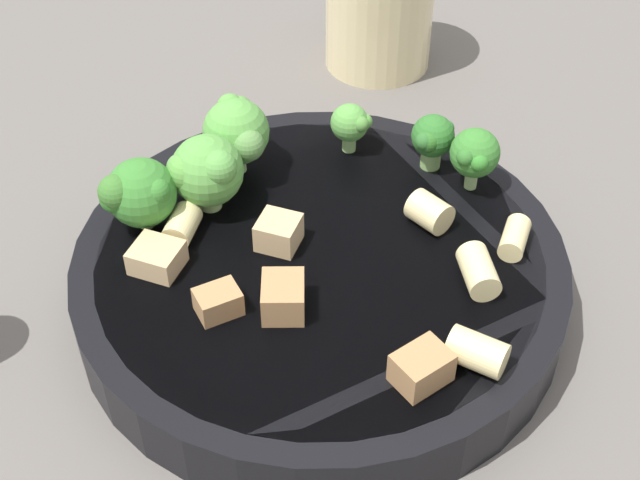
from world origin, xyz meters
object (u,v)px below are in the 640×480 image
Objects in this scene: rigatoni_3 at (478,271)px; chicken_chunk_3 at (422,368)px; rigatoni_2 at (182,226)px; broccoli_floret_0 at (432,138)px; chicken_chunk_2 at (218,302)px; chicken_chunk_1 at (283,297)px; rigatoni_0 at (515,238)px; drinking_glass at (379,9)px; broccoli_floret_4 at (475,154)px; broccoli_floret_1 at (237,131)px; rigatoni_4 at (477,352)px; rigatoni_1 at (429,212)px; broccoli_floret_3 at (205,171)px; pasta_bowl at (320,273)px; chicken_chunk_4 at (157,259)px; broccoli_floret_5 at (138,193)px; chicken_chunk_0 at (279,232)px; broccoli_floret_2 at (351,124)px.

rigatoni_3 and chicken_chunk_3 have the same top height.
rigatoni_3 is at bearing -19.31° from rigatoni_2.
broccoli_floret_0 is 1.61× the size of chicken_chunk_2.
rigatoni_0 is at bearing 13.76° from chicken_chunk_1.
broccoli_floret_4 is at bearing -83.96° from drinking_glass.
broccoli_floret_4 is at bearing 7.99° from rigatoni_2.
rigatoni_4 is (0.10, -0.16, -0.02)m from broccoli_floret_1.
rigatoni_2 is (-0.13, 0.01, -0.00)m from rigatoni_1.
chicken_chunk_1 is (0.03, -0.08, -0.02)m from broccoli_floret_3.
rigatoni_0 is at bearing -3.66° from pasta_bowl.
broccoli_floret_0 reaches higher than chicken_chunk_2.
chicken_chunk_4 is at bearing 131.84° from chicken_chunk_2.
broccoli_floret_0 is 0.17m from chicken_chunk_4.
chicken_chunk_3 is (-0.04, -0.06, 0.00)m from rigatoni_3.
chicken_chunk_1 is 0.07m from chicken_chunk_4.
rigatoni_1 is 0.10m from chicken_chunk_1.
rigatoni_0 is 0.25m from drinking_glass.
broccoli_floret_0 is 1.37× the size of chicken_chunk_3.
broccoli_floret_3 reaches higher than rigatoni_3.
chicken_chunk_2 is at bearing -98.09° from broccoli_floret_1.
pasta_bowl is 12.32× the size of chicken_chunk_2.
rigatoni_4 is at bearing -27.65° from chicken_chunk_1.
broccoli_floret_5 is (-0.16, -0.03, 0.00)m from broccoli_floret_0.
rigatoni_1 is 0.87× the size of chicken_chunk_1.
broccoli_floret_1 is 0.13m from broccoli_floret_4.
drinking_glass is (0.11, 0.16, -0.02)m from broccoli_floret_1.
pasta_bowl is 0.10m from broccoli_floret_5.
chicken_chunk_2 is at bearing -48.16° from chicken_chunk_4.
chicken_chunk_0 is (-0.10, 0.04, -0.00)m from rigatoni_3.
chicken_chunk_1 reaches higher than rigatoni_2.
chicken_chunk_0 is at bearing 153.24° from pasta_bowl.
chicken_chunk_1 is at bearing -175.98° from rigatoni_3.
rigatoni_0 is at bearing -29.25° from rigatoni_1.
chicken_chunk_4 is (-0.19, 0.01, 0.00)m from rigatoni_0.
chicken_chunk_3 is (0.07, -0.16, -0.02)m from broccoli_floret_1.
broccoli_floret_1 reaches higher than rigatoni_1.
broccoli_floret_2 reaches higher than rigatoni_4.
rigatoni_1 and chicken_chunk_1 have the same top height.
broccoli_floret_0 is 0.11m from chicken_chunk_0.
broccoli_floret_4 is 0.91× the size of broccoli_floret_5.
rigatoni_3 is 0.05m from rigatoni_4.
broccoli_floret_1 is (-0.04, 0.08, 0.04)m from pasta_bowl.
chicken_chunk_0 is at bearing -42.72° from broccoli_floret_3.
chicken_chunk_1 is 0.24× the size of drinking_glass.
rigatoni_0 and chicken_chunk_4 have the same top height.
broccoli_floret_1 is at bearing 122.67° from rigatoni_4.
broccoli_floret_3 reaches higher than rigatoni_0.
rigatoni_4 is at bearing -46.34° from broccoli_floret_3.
broccoli_floret_2 is 0.09m from chicken_chunk_0.
rigatoni_4 is at bearing -88.98° from rigatoni_1.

